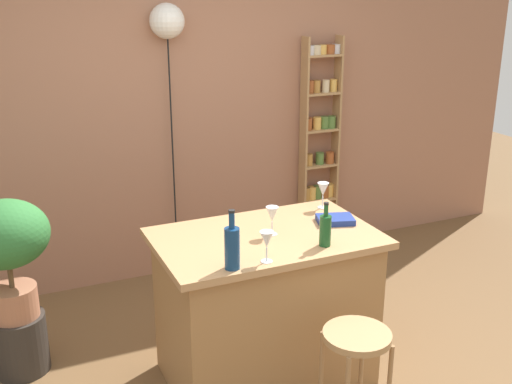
{
  "coord_description": "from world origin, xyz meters",
  "views": [
    {
      "loc": [
        -1.36,
        -2.6,
        2.25
      ],
      "look_at": [
        0.05,
        0.55,
        1.08
      ],
      "focal_mm": 43.59,
      "sensor_mm": 36.0,
      "label": 1
    }
  ],
  "objects_px": {
    "bottle_soda_blue": "(232,247)",
    "cookbook": "(335,220)",
    "wine_glass_left": "(272,215)",
    "wine_glass_center": "(267,240)",
    "bottle_vinegar": "(325,230)",
    "spice_shelf": "(320,143)",
    "potted_plant": "(6,244)",
    "plant_stool": "(20,343)",
    "pendant_globe_light": "(167,23)",
    "wine_glass_right": "(323,190)",
    "bar_stool": "(356,361)"
  },
  "relations": [
    {
      "from": "spice_shelf",
      "to": "wine_glass_center",
      "type": "height_order",
      "value": "spice_shelf"
    },
    {
      "from": "wine_glass_right",
      "to": "bottle_soda_blue",
      "type": "bearing_deg",
      "value": -145.52
    },
    {
      "from": "bottle_soda_blue",
      "to": "wine_glass_left",
      "type": "distance_m",
      "value": 0.48
    },
    {
      "from": "wine_glass_left",
      "to": "cookbook",
      "type": "bearing_deg",
      "value": 1.98
    },
    {
      "from": "spice_shelf",
      "to": "potted_plant",
      "type": "distance_m",
      "value": 2.69
    },
    {
      "from": "spice_shelf",
      "to": "wine_glass_left",
      "type": "distance_m",
      "value": 1.92
    },
    {
      "from": "plant_stool",
      "to": "wine_glass_right",
      "type": "height_order",
      "value": "wine_glass_right"
    },
    {
      "from": "wine_glass_right",
      "to": "potted_plant",
      "type": "bearing_deg",
      "value": 168.18
    },
    {
      "from": "plant_stool",
      "to": "pendant_globe_light",
      "type": "relative_size",
      "value": 0.17
    },
    {
      "from": "bar_stool",
      "to": "potted_plant",
      "type": "xyz_separation_m",
      "value": [
        -1.5,
        1.33,
        0.37
      ]
    },
    {
      "from": "potted_plant",
      "to": "pendant_globe_light",
      "type": "xyz_separation_m",
      "value": [
        1.26,
        0.9,
        1.13
      ]
    },
    {
      "from": "bottle_vinegar",
      "to": "wine_glass_right",
      "type": "height_order",
      "value": "bottle_vinegar"
    },
    {
      "from": "bar_stool",
      "to": "wine_glass_left",
      "type": "xyz_separation_m",
      "value": [
        -0.14,
        0.69,
        0.56
      ]
    },
    {
      "from": "spice_shelf",
      "to": "potted_plant",
      "type": "relative_size",
      "value": 2.54
    },
    {
      "from": "bottle_soda_blue",
      "to": "pendant_globe_light",
      "type": "bearing_deg",
      "value": 82.04
    },
    {
      "from": "wine_glass_center",
      "to": "cookbook",
      "type": "height_order",
      "value": "wine_glass_center"
    },
    {
      "from": "potted_plant",
      "to": "plant_stool",
      "type": "bearing_deg",
      "value": 0.0
    },
    {
      "from": "bottle_vinegar",
      "to": "pendant_globe_light",
      "type": "height_order",
      "value": "pendant_globe_light"
    },
    {
      "from": "wine_glass_left",
      "to": "wine_glass_center",
      "type": "distance_m",
      "value": 0.36
    },
    {
      "from": "plant_stool",
      "to": "bottle_vinegar",
      "type": "bearing_deg",
      "value": -30.05
    },
    {
      "from": "bottle_soda_blue",
      "to": "wine_glass_center",
      "type": "bearing_deg",
      "value": 0.34
    },
    {
      "from": "wine_glass_left",
      "to": "wine_glass_center",
      "type": "relative_size",
      "value": 1.0
    },
    {
      "from": "spice_shelf",
      "to": "cookbook",
      "type": "distance_m",
      "value": 1.69
    },
    {
      "from": "wine_glass_right",
      "to": "cookbook",
      "type": "bearing_deg",
      "value": -102.81
    },
    {
      "from": "bottle_soda_blue",
      "to": "cookbook",
      "type": "height_order",
      "value": "bottle_soda_blue"
    },
    {
      "from": "wine_glass_right",
      "to": "cookbook",
      "type": "xyz_separation_m",
      "value": [
        -0.06,
        -0.25,
        -0.1
      ]
    },
    {
      "from": "bottle_soda_blue",
      "to": "spice_shelf",
      "type": "bearing_deg",
      "value": 50.15
    },
    {
      "from": "potted_plant",
      "to": "wine_glass_center",
      "type": "distance_m",
      "value": 1.54
    },
    {
      "from": "wine_glass_center",
      "to": "pendant_globe_light",
      "type": "xyz_separation_m",
      "value": [
        0.07,
        1.86,
        0.94
      ]
    },
    {
      "from": "wine_glass_left",
      "to": "spice_shelf",
      "type": "bearing_deg",
      "value": 52.53
    },
    {
      "from": "pendant_globe_light",
      "to": "spice_shelf",
      "type": "bearing_deg",
      "value": -0.92
    },
    {
      "from": "bottle_vinegar",
      "to": "spice_shelf",
      "type": "bearing_deg",
      "value": 61.23
    },
    {
      "from": "pendant_globe_light",
      "to": "cookbook",
      "type": "bearing_deg",
      "value": -71.14
    },
    {
      "from": "wine_glass_left",
      "to": "wine_glass_right",
      "type": "bearing_deg",
      "value": 29.09
    },
    {
      "from": "plant_stool",
      "to": "bottle_vinegar",
      "type": "distance_m",
      "value": 1.98
    },
    {
      "from": "plant_stool",
      "to": "pendant_globe_light",
      "type": "bearing_deg",
      "value": 35.4
    },
    {
      "from": "wine_glass_right",
      "to": "cookbook",
      "type": "height_order",
      "value": "wine_glass_right"
    },
    {
      "from": "spice_shelf",
      "to": "bottle_soda_blue",
      "type": "bearing_deg",
      "value": -129.85
    },
    {
      "from": "bar_stool",
      "to": "pendant_globe_light",
      "type": "relative_size",
      "value": 0.3
    },
    {
      "from": "bottle_vinegar",
      "to": "potted_plant",
      "type": "bearing_deg",
      "value": 149.95
    },
    {
      "from": "wine_glass_left",
      "to": "wine_glass_center",
      "type": "xyz_separation_m",
      "value": [
        -0.18,
        -0.31,
        0.0
      ]
    },
    {
      "from": "bottle_vinegar",
      "to": "wine_glass_left",
      "type": "relative_size",
      "value": 1.49
    },
    {
      "from": "bottle_vinegar",
      "to": "bottle_soda_blue",
      "type": "xyz_separation_m",
      "value": [
        -0.56,
        -0.06,
        0.02
      ]
    },
    {
      "from": "potted_plant",
      "to": "pendant_globe_light",
      "type": "distance_m",
      "value": 1.92
    },
    {
      "from": "bottle_vinegar",
      "to": "wine_glass_left",
      "type": "height_order",
      "value": "bottle_vinegar"
    },
    {
      "from": "plant_stool",
      "to": "wine_glass_center",
      "type": "xyz_separation_m",
      "value": [
        1.19,
        -0.96,
        0.84
      ]
    },
    {
      "from": "bar_stool",
      "to": "wine_glass_center",
      "type": "height_order",
      "value": "wine_glass_center"
    },
    {
      "from": "potted_plant",
      "to": "wine_glass_left",
      "type": "bearing_deg",
      "value": -25.42
    },
    {
      "from": "wine_glass_left",
      "to": "cookbook",
      "type": "height_order",
      "value": "wine_glass_left"
    },
    {
      "from": "bottle_vinegar",
      "to": "cookbook",
      "type": "xyz_separation_m",
      "value": [
        0.23,
        0.27,
        -0.07
      ]
    }
  ]
}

